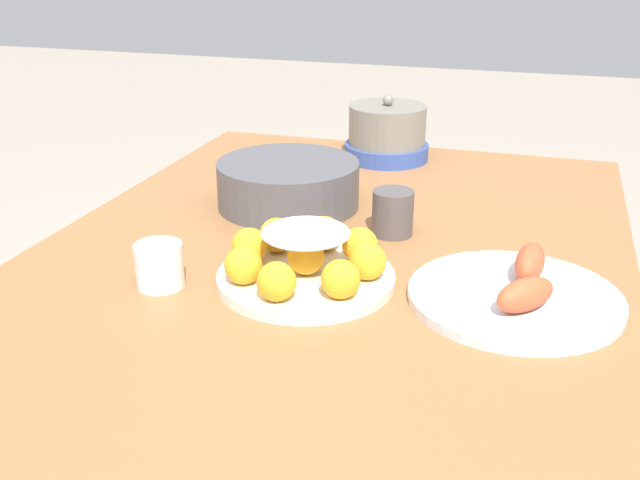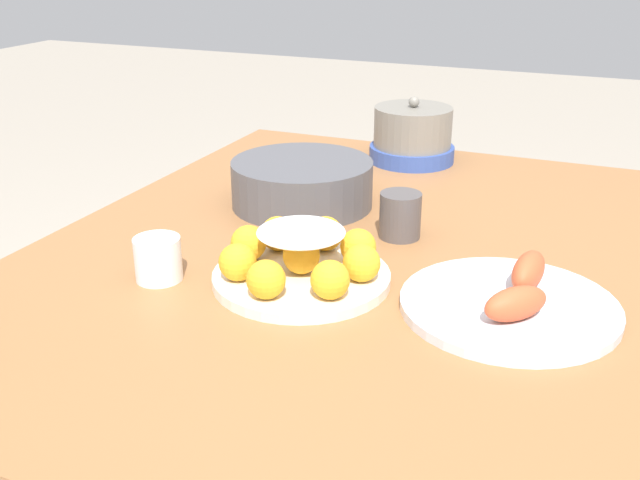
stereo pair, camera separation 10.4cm
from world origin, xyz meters
The scene contains 7 objects.
dining_table centered at (0.00, 0.00, 0.63)m, with size 1.30×0.95×0.73m.
cake_plate centered at (-0.14, 0.00, 0.76)m, with size 0.26×0.26×0.09m.
serving_bowl centered at (0.16, 0.14, 0.77)m, with size 0.27×0.27×0.09m.
seafood_platter centered at (-0.12, -0.30, 0.74)m, with size 0.30×0.30×0.07m.
cup_near centered at (0.08, -0.08, 0.77)m, with size 0.07×0.07×0.08m.
cup_far centered at (-0.22, 0.20, 0.76)m, with size 0.07×0.07×0.07m.
warming_pot centered at (0.52, 0.03, 0.79)m, with size 0.19×0.19×0.15m.
Camera 1 is at (-1.10, -0.32, 1.21)m, focal length 42.00 mm.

